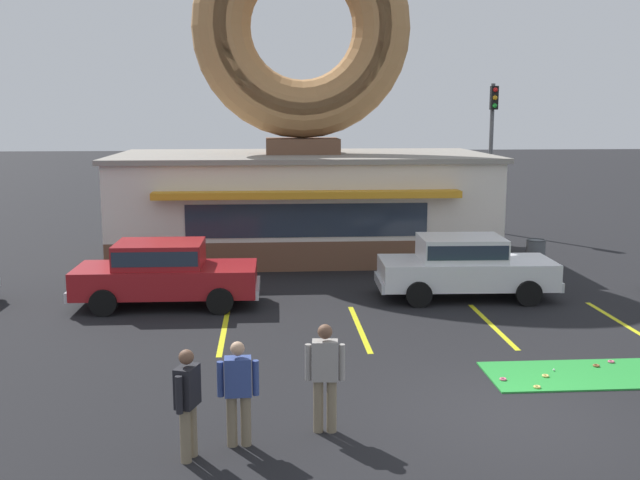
% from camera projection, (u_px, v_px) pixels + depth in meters
% --- Properties ---
extents(ground_plane, '(160.00, 160.00, 0.00)m').
position_uv_depth(ground_plane, '(515.00, 416.00, 11.84)').
color(ground_plane, black).
extents(donut_shop_building, '(12.30, 6.75, 10.96)m').
position_uv_depth(donut_shop_building, '(302.00, 142.00, 24.71)').
color(donut_shop_building, brown).
rests_on(donut_shop_building, ground).
extents(putting_mat, '(4.31, 1.56, 0.03)m').
position_uv_depth(putting_mat, '(604.00, 374.00, 13.68)').
color(putting_mat, green).
rests_on(putting_mat, ground).
extents(mini_donut_near_left, '(0.13, 0.13, 0.04)m').
position_uv_depth(mini_donut_near_left, '(596.00, 366.00, 14.04)').
color(mini_donut_near_left, brown).
rests_on(mini_donut_near_left, putting_mat).
extents(mini_donut_near_right, '(0.13, 0.13, 0.04)m').
position_uv_depth(mini_donut_near_right, '(545.00, 376.00, 13.49)').
color(mini_donut_near_right, '#E5C666').
rests_on(mini_donut_near_right, putting_mat).
extents(mini_donut_mid_left, '(0.13, 0.13, 0.04)m').
position_uv_depth(mini_donut_mid_left, '(503.00, 379.00, 13.33)').
color(mini_donut_mid_left, '#D8667F').
rests_on(mini_donut_mid_left, putting_mat).
extents(mini_donut_mid_centre, '(0.13, 0.13, 0.04)m').
position_uv_depth(mini_donut_mid_centre, '(537.00, 387.00, 12.96)').
color(mini_donut_mid_centre, '#E5C666').
rests_on(mini_donut_mid_centre, putting_mat).
extents(mini_donut_mid_right, '(0.13, 0.13, 0.04)m').
position_uv_depth(mini_donut_mid_right, '(611.00, 362.00, 14.26)').
color(mini_donut_mid_right, '#D8667F').
rests_on(mini_donut_mid_right, putting_mat).
extents(golf_ball, '(0.04, 0.04, 0.04)m').
position_uv_depth(golf_ball, '(554.00, 370.00, 13.80)').
color(golf_ball, white).
rests_on(golf_ball, putting_mat).
extents(car_white, '(4.61, 2.08, 1.60)m').
position_uv_depth(car_white, '(464.00, 265.00, 19.18)').
color(car_white, silver).
rests_on(car_white, ground).
extents(car_red, '(4.58, 2.02, 1.60)m').
position_uv_depth(car_red, '(164.00, 271.00, 18.39)').
color(car_red, maroon).
rests_on(car_red, ground).
extents(pedestrian_blue_sweater_man, '(0.60, 0.25, 1.56)m').
position_uv_depth(pedestrian_blue_sweater_man, '(238.00, 389.00, 10.66)').
color(pedestrian_blue_sweater_man, '#7F7056').
rests_on(pedestrian_blue_sweater_man, ground).
extents(pedestrian_hooded_kid, '(0.35, 0.57, 1.58)m').
position_uv_depth(pedestrian_hooded_kid, '(188.00, 399.00, 10.24)').
color(pedestrian_hooded_kid, '#7F7056').
rests_on(pedestrian_hooded_kid, ground).
extents(pedestrian_leather_jacket_man, '(0.59, 0.27, 1.67)m').
position_uv_depth(pedestrian_leather_jacket_man, '(325.00, 373.00, 11.11)').
color(pedestrian_leather_jacket_man, '#7F7056').
rests_on(pedestrian_leather_jacket_man, ground).
extents(trash_bin, '(0.57, 0.57, 0.97)m').
position_uv_depth(trash_bin, '(536.00, 255.00, 22.38)').
color(trash_bin, '#51565B').
rests_on(trash_bin, ground).
extents(traffic_light_pole, '(0.28, 0.47, 5.80)m').
position_uv_depth(traffic_light_pole, '(492.00, 138.00, 29.18)').
color(traffic_light_pole, '#595B60').
rests_on(traffic_light_pole, ground).
extents(parking_stripe_far_left, '(0.12, 3.60, 0.01)m').
position_uv_depth(parking_stripe_far_left, '(224.00, 331.00, 16.41)').
color(parking_stripe_far_left, yellow).
rests_on(parking_stripe_far_left, ground).
extents(parking_stripe_left, '(0.12, 3.60, 0.01)m').
position_uv_depth(parking_stripe_left, '(360.00, 328.00, 16.62)').
color(parking_stripe_left, yellow).
rests_on(parking_stripe_left, ground).
extents(parking_stripe_mid_left, '(0.12, 3.60, 0.01)m').
position_uv_depth(parking_stripe_mid_left, '(492.00, 325.00, 16.83)').
color(parking_stripe_mid_left, yellow).
rests_on(parking_stripe_mid_left, ground).
extents(parking_stripe_centre, '(0.12, 3.60, 0.01)m').
position_uv_depth(parking_stripe_centre, '(621.00, 323.00, 17.04)').
color(parking_stripe_centre, yellow).
rests_on(parking_stripe_centre, ground).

